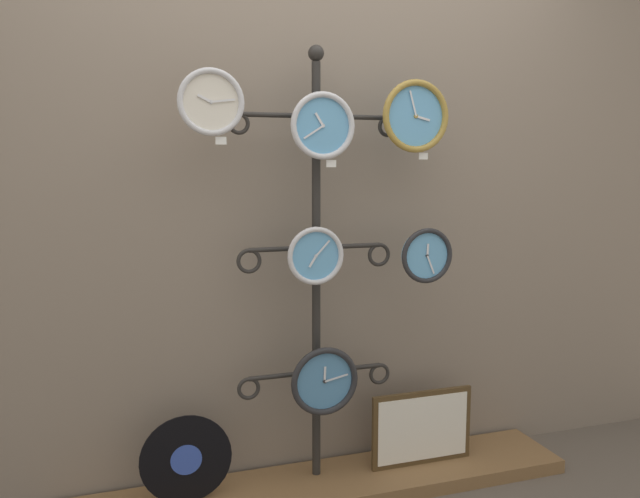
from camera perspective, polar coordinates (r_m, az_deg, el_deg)
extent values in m
cube|color=gray|center=(2.69, -1.42, 8.14)|extent=(4.40, 0.04, 2.80)
cube|color=brown|center=(2.82, 0.07, -20.90)|extent=(2.20, 0.36, 0.06)
cylinder|color=#282623|center=(2.88, -0.33, -20.71)|extent=(0.38, 0.38, 0.02)
cylinder|color=#282623|center=(2.58, -0.35, -2.97)|extent=(0.04, 0.04, 1.76)
sphere|color=#282623|center=(2.57, -0.37, 17.48)|extent=(0.06, 0.06, 0.06)
cylinder|color=#282623|center=(2.50, -3.85, 12.12)|extent=(0.31, 0.02, 0.02)
torus|color=#282623|center=(2.46, -7.44, 11.32)|extent=(0.09, 0.02, 0.09)
cylinder|color=#282623|center=(2.59, 3.00, 11.96)|extent=(0.31, 0.02, 0.02)
torus|color=#282623|center=(2.65, 6.20, 11.06)|extent=(0.09, 0.02, 0.09)
cylinder|color=#282623|center=(2.52, -3.39, 0.01)|extent=(0.28, 0.02, 0.02)
torus|color=#282623|center=(2.49, -6.51, -1.10)|extent=(0.10, 0.02, 0.10)
cylinder|color=#282623|center=(2.60, 2.59, 0.27)|extent=(0.28, 0.02, 0.02)
torus|color=#282623|center=(2.66, 5.41, -0.53)|extent=(0.10, 0.02, 0.10)
cylinder|color=#282623|center=(2.64, -3.40, -11.47)|extent=(0.29, 0.02, 0.02)
torus|color=#282623|center=(2.62, -6.54, -12.56)|extent=(0.10, 0.02, 0.10)
cylinder|color=#282623|center=(2.72, 2.62, -10.85)|extent=(0.29, 0.02, 0.02)
torus|color=#282623|center=(2.79, 5.45, -11.29)|extent=(0.10, 0.02, 0.10)
cylinder|color=silver|center=(2.35, -9.98, 13.07)|extent=(0.22, 0.02, 0.22)
torus|color=silver|center=(2.33, -9.92, 13.11)|extent=(0.24, 0.02, 0.24)
cylinder|color=silver|center=(2.33, -9.92, 13.11)|extent=(0.01, 0.01, 0.01)
cube|color=silver|center=(2.33, -10.52, 13.39)|extent=(0.05, 0.00, 0.03)
cube|color=silver|center=(2.34, -8.85, 13.25)|extent=(0.09, 0.00, 0.02)
cylinder|color=#60A8DB|center=(2.45, 0.16, 11.18)|extent=(0.24, 0.02, 0.24)
torus|color=silver|center=(2.44, 0.28, 11.21)|extent=(0.26, 0.02, 0.26)
cylinder|color=silver|center=(2.44, 0.28, 11.21)|extent=(0.01, 0.01, 0.01)
cube|color=silver|center=(2.43, -0.06, 11.77)|extent=(0.04, 0.00, 0.05)
cube|color=silver|center=(2.42, -0.59, 10.64)|extent=(0.08, 0.00, 0.06)
cylinder|color=#60A8DB|center=(2.62, 8.61, 11.89)|extent=(0.27, 0.02, 0.27)
torus|color=#A58438|center=(2.61, 8.78, 11.91)|extent=(0.29, 0.03, 0.29)
cylinder|color=#A58438|center=(2.61, 8.77, 11.91)|extent=(0.02, 0.01, 0.02)
cube|color=silver|center=(2.62, 9.39, 11.71)|extent=(0.06, 0.00, 0.02)
cube|color=silver|center=(2.61, 8.51, 13.03)|extent=(0.04, 0.00, 0.10)
cylinder|color=#60A8DB|center=(2.46, -0.49, -0.60)|extent=(0.21, 0.02, 0.21)
torus|color=silver|center=(2.45, -0.38, -0.64)|extent=(0.23, 0.02, 0.23)
cylinder|color=silver|center=(2.45, -0.38, -0.64)|extent=(0.01, 0.01, 0.01)
cube|color=silver|center=(2.45, -0.68, -1.16)|extent=(0.03, 0.00, 0.05)
cube|color=silver|center=(2.45, 0.26, 0.07)|extent=(0.06, 0.00, 0.06)
cylinder|color=#60A8DB|center=(2.64, 9.63, -0.57)|extent=(0.21, 0.02, 0.21)
torus|color=#262628|center=(2.63, 9.78, -0.62)|extent=(0.23, 0.02, 0.23)
cylinder|color=#262628|center=(2.63, 9.78, -0.62)|extent=(0.01, 0.01, 0.01)
cube|color=silver|center=(2.63, 9.82, -0.07)|extent=(0.01, 0.00, 0.05)
cube|color=silver|center=(2.64, 10.09, -1.42)|extent=(0.04, 0.00, 0.08)
cylinder|color=#4C84B2|center=(2.59, 0.34, -11.90)|extent=(0.26, 0.02, 0.26)
torus|color=#262628|center=(2.58, 0.45, -12.02)|extent=(0.28, 0.03, 0.28)
cylinder|color=#262628|center=(2.58, 0.44, -12.01)|extent=(0.02, 0.01, 0.02)
cube|color=silver|center=(2.57, 0.47, -11.36)|extent=(0.01, 0.00, 0.06)
cube|color=silver|center=(2.59, 1.52, -11.70)|extent=(0.10, 0.00, 0.03)
cylinder|color=black|center=(2.62, -12.13, -18.30)|extent=(0.36, 0.01, 0.36)
cylinder|color=#334FB2|center=(2.61, -12.12, -18.34)|extent=(0.12, 0.00, 0.12)
cube|color=#4C381E|center=(2.90, 9.31, -15.81)|extent=(0.48, 0.02, 0.33)
cube|color=white|center=(2.89, 9.41, -15.88)|extent=(0.43, 0.00, 0.29)
cube|color=white|center=(2.33, -9.04, 9.76)|extent=(0.04, 0.00, 0.03)
cube|color=white|center=(2.45, 1.03, 7.81)|extent=(0.04, 0.00, 0.03)
cube|color=white|center=(2.63, 9.43, 8.38)|extent=(0.04, 0.00, 0.03)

